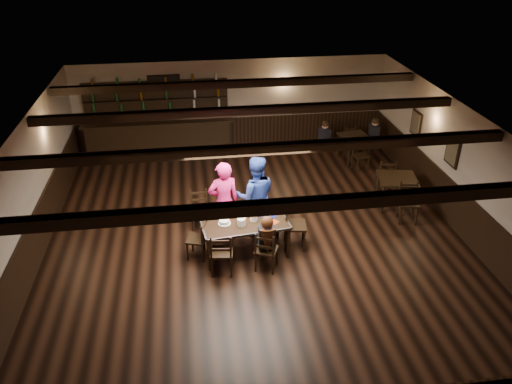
{
  "coord_description": "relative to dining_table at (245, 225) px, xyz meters",
  "views": [
    {
      "loc": [
        -1.28,
        -8.91,
        6.12
      ],
      "look_at": [
        0.02,
        0.2,
        1.09
      ],
      "focal_mm": 35.0,
      "sensor_mm": 36.0,
      "label": 1
    }
  ],
  "objects": [
    {
      "name": "cake",
      "position": [
        -0.41,
        0.02,
        0.11
      ],
      "size": [
        0.26,
        0.26,
        0.08
      ],
      "color": "white",
      "rests_on": "dining_table"
    },
    {
      "name": "menu_red",
      "position": [
        0.53,
        -0.08,
        0.07
      ],
      "size": [
        0.36,
        0.35,
        0.0
      ],
      "primitive_type": "cube",
      "rotation": [
        0.0,
        0.0,
        0.66
      ],
      "color": "#982C10",
      "rests_on": "dining_table"
    },
    {
      "name": "seated_person",
      "position": [
        0.35,
        -0.58,
        0.13
      ],
      "size": [
        0.32,
        0.48,
        0.78
      ],
      "color": "black",
      "rests_on": "ground"
    },
    {
      "name": "chair_near_right",
      "position": [
        0.32,
        -0.64,
        -0.17
      ],
      "size": [
        0.54,
        0.53,
        0.89
      ],
      "color": "black",
      "rests_on": "ground"
    },
    {
      "name": "ground",
      "position": [
        0.3,
        0.44,
        -0.68
      ],
      "size": [
        10.0,
        10.0,
        0.0
      ],
      "primitive_type": "plane",
      "color": "black",
      "rests_on": "ground"
    },
    {
      "name": "bg_patron_left",
      "position": [
        2.79,
        4.24,
        0.15
      ],
      "size": [
        0.31,
        0.4,
        0.73
      ],
      "color": "black",
      "rests_on": "ground"
    },
    {
      "name": "chair_far_pushed",
      "position": [
        -0.87,
        1.24,
        -0.18
      ],
      "size": [
        0.43,
        0.41,
        0.87
      ],
      "color": "black",
      "rests_on": "ground"
    },
    {
      "name": "plate_stack_a",
      "position": [
        -0.08,
        -0.09,
        0.15
      ],
      "size": [
        0.16,
        0.16,
        0.15
      ],
      "primitive_type": "cylinder",
      "color": "white",
      "rests_on": "dining_table"
    },
    {
      "name": "menu_blue",
      "position": [
        0.52,
        0.21,
        0.07
      ],
      "size": [
        0.39,
        0.36,
        0.0
      ],
      "primitive_type": "cube",
      "rotation": [
        0.0,
        0.0,
        -0.52
      ],
      "color": "#101452",
      "rests_on": "dining_table"
    },
    {
      "name": "woman_pink",
      "position": [
        -0.37,
        0.61,
        0.23
      ],
      "size": [
        0.73,
        0.54,
        1.83
      ],
      "primitive_type": "imported",
      "rotation": [
        0.0,
        0.0,
        3.31
      ],
      "color": "#DD2D88",
      "rests_on": "ground"
    },
    {
      "name": "back_table_b",
      "position": [
        3.64,
        4.13,
        -0.04
      ],
      "size": [
        0.9,
        0.9,
        0.75
      ],
      "color": "black",
      "rests_on": "ground"
    },
    {
      "name": "salt_shaker",
      "position": [
        0.39,
        -0.03,
        0.12
      ],
      "size": [
        0.04,
        0.04,
        0.09
      ],
      "primitive_type": "cylinder",
      "color": "silver",
      "rests_on": "dining_table"
    },
    {
      "name": "pepper_shaker",
      "position": [
        0.43,
        0.01,
        0.11
      ],
      "size": [
        0.03,
        0.03,
        0.08
      ],
      "primitive_type": "cylinder",
      "color": "#A5A8AD",
      "rests_on": "dining_table"
    },
    {
      "name": "plate_stack_b",
      "position": [
        0.19,
        0.06,
        0.16
      ],
      "size": [
        0.16,
        0.16,
        0.18
      ],
      "primitive_type": "cylinder",
      "color": "white",
      "rests_on": "dining_table"
    },
    {
      "name": "bg_patron_right",
      "position": [
        4.23,
        4.19,
        0.17
      ],
      "size": [
        0.26,
        0.39,
        0.76
      ],
      "color": "black",
      "rests_on": "ground"
    },
    {
      "name": "man_blue",
      "position": [
        0.32,
        0.75,
        0.24
      ],
      "size": [
        0.93,
        0.75,
        1.84
      ],
      "primitive_type": "imported",
      "rotation": [
        0.0,
        0.0,
        3.08
      ],
      "color": "navy",
      "rests_on": "ground"
    },
    {
      "name": "drink_glass",
      "position": [
        0.24,
        0.15,
        0.12
      ],
      "size": [
        0.07,
        0.07,
        0.11
      ],
      "primitive_type": "cylinder",
      "color": "silver",
      "rests_on": "dining_table"
    },
    {
      "name": "room_shell",
      "position": [
        0.31,
        0.47,
        1.06
      ],
      "size": [
        9.02,
        10.02,
        2.71
      ],
      "color": "beige",
      "rests_on": "ground"
    },
    {
      "name": "bar_counter",
      "position": [
        -1.85,
        5.15,
        0.04
      ],
      "size": [
        4.22,
        0.7,
        2.2
      ],
      "color": "black",
      "rests_on": "ground"
    },
    {
      "name": "tea_light",
      "position": [
        0.02,
        0.15,
        0.09
      ],
      "size": [
        0.05,
        0.05,
        0.06
      ],
      "color": "#A5A8AD",
      "rests_on": "dining_table"
    },
    {
      "name": "chair_end_right",
      "position": [
        0.98,
        0.13,
        -0.08
      ],
      "size": [
        0.53,
        0.54,
        1.03
      ],
      "color": "black",
      "rests_on": "ground"
    },
    {
      "name": "chair_end_left",
      "position": [
        -0.91,
        -0.0,
        -0.18
      ],
      "size": [
        0.49,
        0.5,
        0.85
      ],
      "color": "black",
      "rests_on": "ground"
    },
    {
      "name": "dining_table",
      "position": [
        0.0,
        0.0,
        0.0
      ],
      "size": [
        1.83,
        1.07,
        0.75
      ],
      "color": "black",
      "rests_on": "ground"
    },
    {
      "name": "chair_near_left",
      "position": [
        -0.53,
        -0.63,
        -0.14
      ],
      "size": [
        0.48,
        0.46,
        0.92
      ],
      "color": "black",
      "rests_on": "ground"
    },
    {
      "name": "back_table_a",
      "position": [
        3.83,
        1.46,
        -0.03
      ],
      "size": [
        1.03,
        1.03,
        0.75
      ],
      "color": "black",
      "rests_on": "ground"
    }
  ]
}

